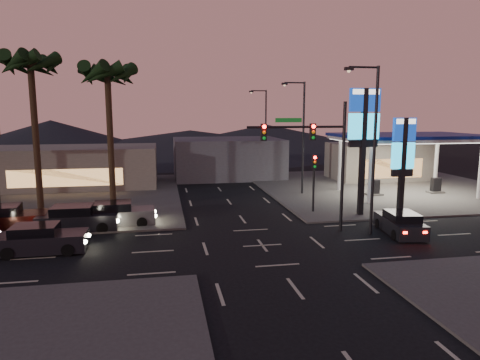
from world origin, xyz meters
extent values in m
plane|color=black|center=(0.00, 0.00, 0.00)|extent=(140.00, 140.00, 0.00)
cube|color=#47443F|center=(16.00, 16.00, 0.06)|extent=(24.00, 24.00, 0.12)
cube|color=#47443F|center=(-16.00, 16.00, 0.06)|extent=(24.00, 24.00, 0.12)
cylinder|color=silver|center=(11.00, 9.00, 2.50)|extent=(0.36, 0.36, 5.00)
cylinder|color=silver|center=(11.00, 15.00, 2.50)|extent=(0.36, 0.36, 5.00)
cylinder|color=silver|center=(21.00, 15.00, 2.50)|extent=(0.36, 0.36, 5.00)
cube|color=silver|center=(16.00, 12.00, 5.20)|extent=(12.00, 8.00, 0.50)
cube|color=white|center=(16.00, 12.00, 4.90)|extent=(11.60, 7.60, 0.06)
cube|color=navy|center=(16.00, 12.00, 5.35)|extent=(12.20, 8.20, 0.25)
cube|color=black|center=(13.00, 12.00, 0.80)|extent=(0.80, 0.50, 1.40)
cube|color=black|center=(19.00, 12.00, 0.80)|extent=(0.80, 0.50, 1.40)
cube|color=#726B5B|center=(18.00, 21.00, 2.00)|extent=(10.00, 6.00, 4.00)
cube|color=black|center=(8.50, 5.50, 4.50)|extent=(0.35, 0.35, 9.00)
cube|color=navy|center=(8.50, 5.50, 8.20)|extent=(2.20, 0.30, 1.60)
cube|color=white|center=(8.50, 5.50, 8.75)|extent=(1.98, 0.32, 0.35)
cube|color=#18B1E8|center=(8.50, 5.50, 6.40)|extent=(2.20, 0.30, 1.80)
cube|color=black|center=(8.50, 5.50, 5.20)|extent=(2.09, 0.28, 0.50)
cube|color=black|center=(11.00, 4.50, 3.50)|extent=(0.35, 0.35, 7.00)
cube|color=navy|center=(11.00, 4.50, 6.20)|extent=(1.60, 0.30, 1.60)
cube|color=white|center=(11.00, 4.50, 6.75)|extent=(1.44, 0.32, 0.35)
cube|color=#18B1E8|center=(11.00, 4.50, 4.40)|extent=(1.60, 0.30, 1.80)
cube|color=black|center=(11.00, 4.50, 3.20)|extent=(1.52, 0.28, 0.50)
cylinder|color=black|center=(5.50, 2.00, 4.00)|extent=(0.20, 0.20, 8.00)
cylinder|color=black|center=(2.50, 2.00, 6.50)|extent=(6.00, 0.14, 0.14)
cube|color=#0C3F14|center=(2.00, 2.00, 6.90)|extent=(1.60, 0.05, 0.25)
cube|color=black|center=(3.50, 2.00, 6.20)|extent=(0.32, 0.25, 1.00)
sphere|color=#FF0C07|center=(3.50, 1.85, 6.53)|extent=(0.22, 0.22, 0.22)
sphere|color=orange|center=(3.50, 1.85, 6.20)|extent=(0.20, 0.20, 0.20)
sphere|color=#0CB226|center=(3.50, 1.85, 5.87)|extent=(0.20, 0.20, 0.20)
cube|color=black|center=(0.50, 2.00, 6.20)|extent=(0.32, 0.25, 1.00)
sphere|color=#FF0C07|center=(0.50, 1.85, 6.53)|extent=(0.22, 0.22, 0.22)
sphere|color=orange|center=(0.50, 1.85, 6.20)|extent=(0.20, 0.20, 0.20)
sphere|color=#0CB226|center=(0.50, 1.85, 5.87)|extent=(0.20, 0.20, 0.20)
cylinder|color=black|center=(5.50, 7.00, 2.00)|extent=(0.16, 0.16, 4.00)
cube|color=black|center=(5.50, 7.00, 3.80)|extent=(0.32, 0.25, 1.00)
sphere|color=#FF0C07|center=(5.50, 6.85, 4.13)|extent=(0.22, 0.22, 0.22)
sphere|color=orange|center=(5.50, 6.85, 3.80)|extent=(0.20, 0.20, 0.20)
sphere|color=#0CB226|center=(5.50, 6.85, 3.47)|extent=(0.20, 0.20, 0.20)
cylinder|color=black|center=(7.00, 1.00, 5.00)|extent=(0.18, 0.18, 10.00)
cylinder|color=black|center=(6.10, 1.00, 9.90)|extent=(1.80, 0.12, 0.12)
cube|color=black|center=(5.20, 1.00, 9.80)|extent=(0.50, 0.25, 0.18)
sphere|color=#FFCC8C|center=(5.20, 1.00, 9.68)|extent=(0.20, 0.20, 0.20)
cylinder|color=black|center=(7.00, 14.00, 5.00)|extent=(0.18, 0.18, 10.00)
cylinder|color=black|center=(6.10, 14.00, 9.90)|extent=(1.80, 0.12, 0.12)
cube|color=black|center=(5.20, 14.00, 9.80)|extent=(0.50, 0.25, 0.18)
sphere|color=#FFCC8C|center=(5.20, 14.00, 9.68)|extent=(0.20, 0.20, 0.20)
cylinder|color=black|center=(7.00, 28.00, 5.00)|extent=(0.18, 0.18, 10.00)
cylinder|color=black|center=(6.10, 28.00, 9.90)|extent=(1.80, 0.12, 0.12)
cube|color=black|center=(5.20, 28.00, 9.80)|extent=(0.50, 0.25, 0.18)
sphere|color=#FFCC8C|center=(5.20, 28.00, 9.68)|extent=(0.20, 0.20, 0.20)
cylinder|color=black|center=(-9.00, 9.50, 5.10)|extent=(0.44, 0.44, 10.20)
sphere|color=black|center=(-9.00, 9.50, 10.20)|extent=(0.90, 0.90, 0.90)
cone|color=black|center=(-7.70, 9.50, 9.90)|extent=(0.90, 2.74, 1.91)
cone|color=black|center=(-8.08, 10.42, 9.90)|extent=(2.57, 2.57, 1.91)
cone|color=black|center=(-9.00, 10.80, 9.90)|extent=(2.74, 0.90, 1.91)
cone|color=black|center=(-9.92, 10.42, 9.90)|extent=(2.57, 2.57, 1.91)
cone|color=black|center=(-10.30, 9.50, 9.90)|extent=(0.90, 2.74, 1.91)
cone|color=black|center=(-9.92, 8.58, 9.90)|extent=(2.57, 2.57, 1.91)
cone|color=black|center=(-9.00, 8.20, 9.90)|extent=(2.74, 0.90, 1.91)
cone|color=black|center=(-8.08, 8.58, 9.90)|extent=(2.57, 2.57, 1.91)
cylinder|color=black|center=(-14.00, 9.50, 5.40)|extent=(0.44, 0.44, 10.80)
sphere|color=black|center=(-14.00, 9.50, 10.80)|extent=(0.90, 0.90, 0.90)
cone|color=black|center=(-12.70, 9.50, 10.50)|extent=(0.90, 2.74, 1.91)
cone|color=black|center=(-13.08, 10.42, 10.50)|extent=(2.57, 2.57, 1.91)
cone|color=black|center=(-14.00, 10.80, 10.50)|extent=(2.74, 0.90, 1.91)
cone|color=black|center=(-14.92, 10.42, 10.50)|extent=(2.57, 2.57, 1.91)
cone|color=black|center=(-15.30, 9.50, 10.50)|extent=(0.90, 2.74, 1.91)
cone|color=black|center=(-14.92, 8.58, 10.50)|extent=(2.57, 2.57, 1.91)
cone|color=black|center=(-14.00, 8.20, 10.50)|extent=(2.74, 0.90, 1.91)
cone|color=black|center=(-13.08, 8.58, 10.50)|extent=(2.57, 2.57, 1.91)
cube|color=#726B5B|center=(-14.00, 22.00, 2.00)|extent=(16.00, 8.00, 4.00)
cube|color=#4C4C51|center=(2.00, 26.00, 2.20)|extent=(12.00, 9.00, 4.40)
cone|color=black|center=(-25.00, 60.00, 3.00)|extent=(40.00, 40.00, 6.00)
cone|color=black|center=(15.00, 60.00, 2.50)|extent=(50.00, 50.00, 5.00)
cone|color=black|center=(0.00, 60.00, 2.00)|extent=(60.00, 60.00, 4.00)
cube|color=black|center=(-11.75, 0.92, 0.56)|extent=(4.54, 1.96, 0.92)
cube|color=black|center=(-12.05, 0.92, 1.18)|extent=(2.28, 1.78, 0.67)
cylinder|color=black|center=(-10.33, 1.82, 0.33)|extent=(0.66, 0.26, 0.66)
cylinder|color=black|center=(-10.30, 0.07, 0.33)|extent=(0.66, 0.26, 0.66)
cylinder|color=black|center=(-13.20, 1.77, 0.33)|extent=(0.66, 0.26, 0.66)
cylinder|color=black|center=(-13.17, 0.03, 0.33)|extent=(0.66, 0.26, 0.66)
sphere|color=#FFF2BF|center=(-9.50, 1.57, 0.64)|extent=(0.23, 0.23, 0.23)
sphere|color=#FFF2BF|center=(-9.48, 0.34, 0.64)|extent=(0.23, 0.23, 0.23)
cube|color=#FF140A|center=(-14.01, 1.50, 0.72)|extent=(0.09, 0.26, 0.14)
cube|color=#5B5B5D|center=(-8.31, 5.92, 0.59)|extent=(4.79, 2.21, 0.96)
cube|color=black|center=(-8.63, 5.90, 1.23)|extent=(2.44, 1.93, 0.69)
cylinder|color=black|center=(-6.87, 6.90, 0.34)|extent=(0.70, 0.29, 0.68)
cylinder|color=black|center=(-6.77, 5.09, 0.34)|extent=(0.70, 0.29, 0.68)
cylinder|color=black|center=(-9.85, 6.74, 0.34)|extent=(0.70, 0.29, 0.68)
cylinder|color=black|center=(-9.76, 4.93, 0.34)|extent=(0.70, 0.29, 0.68)
sphere|color=#FFF2BF|center=(-6.00, 6.68, 0.66)|extent=(0.23, 0.23, 0.23)
sphere|color=#FFF2BF|center=(-5.93, 5.40, 0.66)|extent=(0.23, 0.23, 0.23)
cube|color=#FF140A|center=(-10.69, 6.43, 0.75)|extent=(0.10, 0.27, 0.15)
cube|color=#FF140A|center=(-10.62, 5.16, 0.75)|extent=(0.10, 0.27, 0.15)
cube|color=black|center=(-10.64, 5.06, 0.60)|extent=(4.81, 2.02, 0.98)
cube|color=black|center=(-10.97, 5.06, 1.26)|extent=(2.41, 1.86, 0.71)
cylinder|color=black|center=(-9.11, 5.99, 0.35)|extent=(0.70, 0.26, 0.70)
cylinder|color=black|center=(-9.11, 4.13, 0.35)|extent=(0.70, 0.26, 0.70)
cylinder|color=black|center=(-12.17, 5.99, 0.35)|extent=(0.70, 0.26, 0.70)
cylinder|color=black|center=(-12.17, 4.13, 0.35)|extent=(0.70, 0.26, 0.70)
sphere|color=#FFF2BF|center=(-8.23, 5.72, 0.68)|extent=(0.24, 0.24, 0.24)
sphere|color=#FFF2BF|center=(-8.23, 4.41, 0.68)|extent=(0.24, 0.24, 0.24)
cube|color=#FF140A|center=(-13.05, 5.72, 0.77)|extent=(0.09, 0.27, 0.15)
cube|color=#FF140A|center=(-13.05, 4.41, 0.77)|extent=(0.09, 0.27, 0.15)
cube|color=black|center=(-15.11, 5.64, 0.62)|extent=(5.14, 2.62, 1.01)
cylinder|color=black|center=(-13.66, 6.77, 0.36)|extent=(0.74, 0.35, 0.72)
cylinder|color=black|center=(-13.44, 4.87, 0.36)|extent=(0.74, 0.35, 0.72)
sphere|color=#FFF2BF|center=(-12.73, 6.59, 0.70)|extent=(0.25, 0.25, 0.25)
sphere|color=#FFF2BF|center=(-12.58, 5.25, 0.70)|extent=(0.25, 0.25, 0.25)
cube|color=black|center=(8.81, 0.81, 0.53)|extent=(2.31, 4.40, 0.86)
cube|color=black|center=(8.77, 0.53, 1.10)|extent=(1.89, 2.30, 0.62)
cylinder|color=black|center=(8.18, 2.24, 0.31)|extent=(0.31, 0.64, 0.61)
cylinder|color=black|center=(9.79, 2.03, 0.31)|extent=(0.31, 0.64, 0.61)
cylinder|color=black|center=(7.83, -0.41, 0.31)|extent=(0.31, 0.64, 0.61)
cylinder|color=black|center=(9.43, -0.62, 0.31)|extent=(0.31, 0.64, 0.61)
cube|color=#FF140A|center=(7.96, -1.19, 0.67)|extent=(0.25, 0.11, 0.13)
cube|color=#FF140A|center=(9.10, -1.35, 0.67)|extent=(0.25, 0.11, 0.13)
camera|label=1|loc=(-5.36, -22.40, 7.34)|focal=32.00mm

